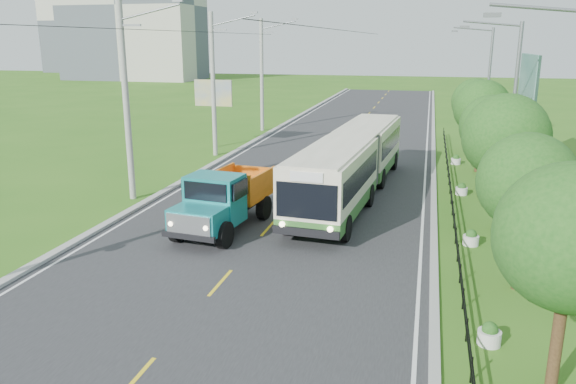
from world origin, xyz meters
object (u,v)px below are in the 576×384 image
at_px(streetlight_far, 486,85).
at_px(dump_truck, 224,196).
at_px(planter_near, 471,238).
at_px(pole_near, 127,102).
at_px(tree_fifth, 482,111).
at_px(planter_mid, 462,190).
at_px(tree_back, 475,104).
at_px(tree_front, 572,244).
at_px(billboard_left, 213,97).
at_px(planter_far, 456,160).
at_px(tree_second, 528,187).
at_px(pole_far, 262,75).
at_px(tree_third, 506,141).
at_px(streetlight_near, 576,159).
at_px(bus, 352,160).
at_px(streetlight_mid, 510,105).
at_px(planter_front, 489,335).
at_px(billboard_right, 528,88).
at_px(tree_fourth, 492,129).
at_px(pole_mid, 214,84).

relative_size(streetlight_far, dump_truck, 1.40).
bearing_deg(planter_near, pole_near, 169.91).
xyz_separation_m(tree_fifth, planter_mid, (-1.26, -6.14, -3.57)).
bearing_deg(tree_back, tree_front, -90.00).
height_order(streetlight_far, billboard_left, streetlight_far).
bearing_deg(planter_far, tree_second, -86.38).
bearing_deg(pole_far, tree_second, -59.58).
xyz_separation_m(tree_third, streetlight_near, (0.79, -8.14, 0.92)).
bearing_deg(tree_back, bus, -116.76).
height_order(streetlight_mid, planter_far, streetlight_mid).
xyz_separation_m(tree_back, planter_front, (-1.26, -28.14, -3.37)).
distance_m(planter_mid, billboard_right, 8.68).
bearing_deg(dump_truck, planter_far, 64.30).
xyz_separation_m(tree_front, billboard_left, (-19.36, 27.86, 0.15)).
height_order(tree_fourth, planter_near, tree_fourth).
bearing_deg(bus, planter_front, -63.62).
bearing_deg(streetlight_mid, streetlight_far, 90.00).
bearing_deg(pole_mid, tree_fourth, -20.74).
relative_size(tree_second, billboard_right, 0.73).
bearing_deg(pole_far, tree_fourth, -46.15).
height_order(tree_fifth, planter_front, tree_fifth).
bearing_deg(tree_fourth, streetlight_mid, -10.15).
distance_m(planter_mid, billboard_left, 20.99).
bearing_deg(tree_second, streetlight_mid, 86.21).
height_order(tree_fifth, billboard_left, tree_fifth).
xyz_separation_m(pole_mid, tree_back, (18.12, 5.14, -1.44)).
bearing_deg(pole_far, bus, -61.88).
xyz_separation_m(streetlight_mid, planter_near, (-2.04, -8.00, -4.62)).
height_order(tree_second, tree_back, tree_back).
bearing_deg(billboard_right, streetlight_mid, -105.44).
distance_m(pole_near, planter_near, 17.79).
height_order(pole_near, pole_mid, same).
bearing_deg(planter_near, pole_mid, 138.35).
bearing_deg(pole_near, tree_front, -35.36).
bearing_deg(tree_fifth, pole_far, 144.64).
xyz_separation_m(tree_fourth, streetlight_near, (0.79, -14.14, 1.32)).
bearing_deg(planter_front, tree_back, 87.44).
bearing_deg(bus, pole_far, 122.46).
distance_m(pole_near, bus, 11.98).
height_order(pole_far, billboard_right, pole_far).
height_order(pole_mid, tree_second, pole_mid).
relative_size(streetlight_mid, streetlight_far, 1.00).
bearing_deg(planter_near, billboard_left, 135.16).
xyz_separation_m(planter_near, planter_mid, (0.00, 8.00, 0.00)).
bearing_deg(streetlight_near, tree_second, 110.16).
relative_size(planter_front, billboard_right, 0.09).
distance_m(planter_near, planter_mid, 8.00).
distance_m(tree_front, tree_third, 12.00).
bearing_deg(pole_far, dump_truck, -76.86).
xyz_separation_m(pole_far, dump_truck, (6.42, -27.50, -3.60)).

